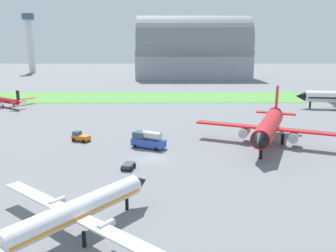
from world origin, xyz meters
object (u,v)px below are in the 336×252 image
(fuel_truck_near_gate, at_px, (148,140))
(baggage_cart_by_runway, at_px, (128,166))
(control_tower, at_px, (30,39))
(airplane_midfield_jet, at_px, (269,126))
(airplane_foreground_turboprop, at_px, (74,211))
(airplane_taxiing_turboprop, at_px, (7,100))
(pushback_tug_midfield, at_px, (80,137))

(fuel_truck_near_gate, xyz_separation_m, baggage_cart_by_runway, (-2.56, -11.37, -1.01))
(control_tower, bearing_deg, airplane_midfield_jet, -57.45)
(airplane_foreground_turboprop, distance_m, baggage_cart_by_runway, 19.70)
(airplane_midfield_jet, height_order, airplane_taxiing_turboprop, airplane_midfield_jet)
(pushback_tug_midfield, bearing_deg, airplane_foreground_turboprop, 129.00)
(baggage_cart_by_runway, xyz_separation_m, control_tower, (-87.05, 191.01, 22.57))
(baggage_cart_by_runway, bearing_deg, fuel_truck_near_gate, -179.13)
(airplane_foreground_turboprop, distance_m, airplane_midfield_jet, 44.24)
(pushback_tug_midfield, xyz_separation_m, control_tower, (-75.59, 174.78, 22.23))
(airplane_midfield_jet, bearing_deg, airplane_taxiing_turboprop, -96.96)
(fuel_truck_near_gate, bearing_deg, airplane_taxiing_turboprop, -16.97)
(pushback_tug_midfield, xyz_separation_m, baggage_cart_by_runway, (11.45, -16.23, -0.34))
(fuel_truck_near_gate, bearing_deg, airplane_midfield_jet, -148.12)
(airplane_midfield_jet, height_order, fuel_truck_near_gate, airplane_midfield_jet)
(airplane_midfield_jet, xyz_separation_m, pushback_tug_midfield, (-37.61, 2.59, -2.82))
(airplane_taxiing_turboprop, relative_size, baggage_cart_by_runway, 5.92)
(fuel_truck_near_gate, bearing_deg, pushback_tug_midfield, 7.21)
(airplane_taxiing_turboprop, relative_size, control_tower, 0.41)
(airplane_foreground_turboprop, distance_m, airplane_taxiing_turboprop, 84.68)
(airplane_taxiing_turboprop, bearing_deg, airplane_midfield_jet, -173.59)
(airplane_foreground_turboprop, xyz_separation_m, airplane_midfield_jet, (29.53, 32.93, 0.96))
(airplane_taxiing_turboprop, height_order, fuel_truck_near_gate, airplane_taxiing_turboprop)
(airplane_taxiing_turboprop, distance_m, baggage_cart_by_runway, 70.41)
(pushback_tug_midfield, distance_m, baggage_cart_by_runway, 19.87)
(airplane_foreground_turboprop, height_order, airplane_midfield_jet, airplane_midfield_jet)
(airplane_foreground_turboprop, xyz_separation_m, pushback_tug_midfield, (-8.09, 35.52, -1.85))
(baggage_cart_by_runway, bearing_deg, airplane_foreground_turboprop, 3.65)
(airplane_foreground_turboprop, bearing_deg, airplane_taxiing_turboprop, 67.80)
(pushback_tug_midfield, bearing_deg, airplane_midfield_jet, -157.77)
(airplane_midfield_jet, relative_size, airplane_taxiing_turboprop, 1.71)
(airplane_foreground_turboprop, bearing_deg, baggage_cart_by_runway, 29.37)
(airplane_midfield_jet, xyz_separation_m, airplane_taxiing_turboprop, (-69.95, 41.47, -1.61))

